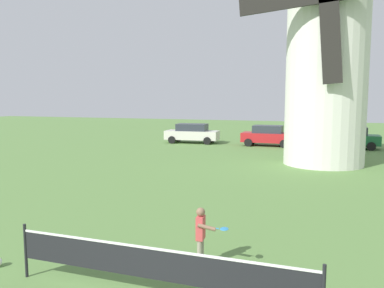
# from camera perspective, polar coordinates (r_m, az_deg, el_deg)

# --- Properties ---
(windmill) EXTENTS (8.50, 4.96, 12.76)m
(windmill) POSITION_cam_1_polar(r_m,az_deg,el_deg) (22.57, 19.05, 12.31)
(windmill) COLOR silver
(windmill) RESTS_ON ground_plane
(tennis_net) EXTENTS (5.75, 0.06, 1.10)m
(tennis_net) POSITION_cam_1_polar(r_m,az_deg,el_deg) (7.27, -5.55, -17.00)
(tennis_net) COLOR black
(tennis_net) RESTS_ON ground_plane
(player_far) EXTENTS (0.75, 0.47, 1.27)m
(player_far) POSITION_cam_1_polar(r_m,az_deg,el_deg) (8.64, 1.41, -12.80)
(player_far) COLOR #9E937F
(player_far) RESTS_ON ground_plane
(parked_car_cream) EXTENTS (4.39, 2.15, 1.56)m
(parked_car_cream) POSITION_cam_1_polar(r_m,az_deg,el_deg) (31.76, 0.01, 1.61)
(parked_car_cream) COLOR silver
(parked_car_cream) RESTS_ON ground_plane
(parked_car_red) EXTENTS (3.87, 1.89, 1.56)m
(parked_car_red) POSITION_cam_1_polar(r_m,az_deg,el_deg) (30.34, 10.97, 1.24)
(parked_car_red) COLOR red
(parked_car_red) RESTS_ON ground_plane
(parked_car_green) EXTENTS (4.04, 1.92, 1.56)m
(parked_car_green) POSITION_cam_1_polar(r_m,az_deg,el_deg) (30.51, 21.98, 0.91)
(parked_car_green) COLOR #1E6638
(parked_car_green) RESTS_ON ground_plane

